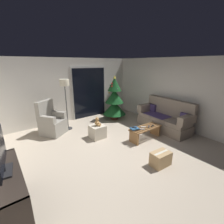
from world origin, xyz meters
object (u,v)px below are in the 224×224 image
remote_white (143,127)px  couch (165,118)px  cardboard_box_taped_mid_floor (161,159)px  remote_silver (142,129)px  remote_black (153,126)px  television (0,153)px  ottoman (97,132)px  coffee_table (145,131)px  christmas_tree (114,100)px  book_stack (135,129)px  media_shelf (8,199)px  cell_phone (134,128)px  teddy_bear_honey (97,122)px  remote_graphite (149,127)px  armchair (52,122)px  floor_lamp (65,88)px

remote_white → couch: bearing=123.5°
cardboard_box_taped_mid_floor → couch: bearing=33.4°
remote_silver → remote_black: (0.47, -0.02, 0.00)m
remote_white → cardboard_box_taped_mid_floor: 1.37m
couch → cardboard_box_taped_mid_floor: couch is taller
television → ottoman: bearing=31.5°
coffee_table → christmas_tree: 2.18m
couch → book_stack: couch is taller
book_stack → media_shelf: media_shelf is taller
coffee_table → cell_phone: cell_phone is taller
media_shelf → television: size_ratio=1.67×
couch → coffee_table: (-1.17, -0.12, -0.14)m
teddy_bear_honey → television: bearing=-148.7°
teddy_bear_honey → remote_white: bearing=-41.3°
couch → remote_silver: 1.40m
remote_graphite → television: 3.84m
coffee_table → remote_silver: remote_silver is taller
remote_black → cardboard_box_taped_mid_floor: 1.47m
television → ottoman: size_ratio=1.90×
cardboard_box_taped_mid_floor → christmas_tree: bearing=70.6°
remote_graphite → armchair: size_ratio=0.14×
book_stack → armchair: size_ratio=0.23×
coffee_table → armchair: 3.09m
couch → remote_white: size_ratio=12.71×
remote_black → floor_lamp: 3.16m
christmas_tree → armchair: (-2.59, 0.10, -0.41)m
remote_silver → remote_graphite: bearing=136.2°
book_stack → cardboard_box_taped_mid_floor: bearing=-105.5°
book_stack → media_shelf: bearing=-168.5°
book_stack → cell_phone: (-0.01, 0.01, 0.03)m
remote_white → coffee_table: bearing=86.6°
remote_black → book_stack: 0.67m
book_stack → teddy_bear_honey: (-0.73, 0.91, 0.11)m
coffee_table → cell_phone: bearing=168.4°
cell_phone → media_shelf: (-3.27, -0.68, -0.08)m
remote_graphite → media_shelf: bearing=63.8°
armchair → media_shelf: bearing=-118.2°
cardboard_box_taped_mid_floor → book_stack: bearing=74.5°
cell_phone → cardboard_box_taped_mid_floor: cell_phone is taller
book_stack → floor_lamp: size_ratio=0.15×
couch → remote_black: bearing=-168.0°
remote_graphite → ottoman: remote_graphite is taller
armchair → cardboard_box_taped_mid_floor: 3.62m
teddy_bear_honey → remote_silver: bearing=-48.6°
remote_white → christmas_tree: 2.12m
book_stack → cell_phone: cell_phone is taller
coffee_table → remote_graphite: bearing=-25.7°
remote_white → cell_phone: cell_phone is taller
media_shelf → armchair: bearing=61.8°
cell_phone → ottoman: (-0.73, 0.91, -0.25)m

